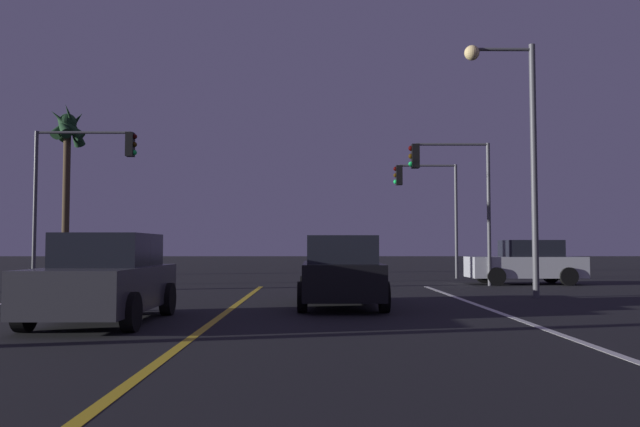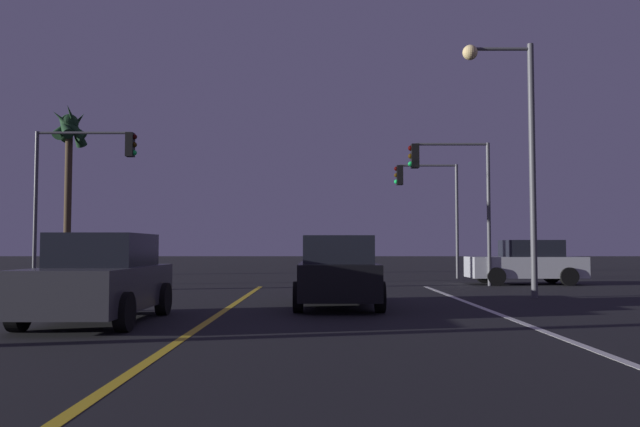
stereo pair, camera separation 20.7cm
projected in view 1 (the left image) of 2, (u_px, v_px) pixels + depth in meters
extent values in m
cube|color=gold|center=(149.00, 369.00, 7.51)|extent=(0.16, 31.14, 0.01)
cylinder|color=black|center=(131.00, 312.00, 10.78)|extent=(0.22, 0.68, 0.68)
cylinder|color=black|center=(24.00, 312.00, 10.76)|extent=(0.22, 0.68, 0.68)
cylinder|color=black|center=(168.00, 299.00, 13.47)|extent=(0.22, 0.68, 0.68)
cylinder|color=black|center=(82.00, 299.00, 13.46)|extent=(0.22, 0.68, 0.68)
cube|color=#38383D|center=(104.00, 288.00, 12.14)|extent=(1.80, 4.30, 0.80)
cube|color=black|center=(109.00, 250.00, 12.42)|extent=(1.60, 2.10, 0.64)
cube|color=red|center=(162.00, 277.00, 14.24)|extent=(0.24, 0.08, 0.16)
cube|color=red|center=(108.00, 277.00, 14.23)|extent=(0.24, 0.08, 0.16)
cylinder|color=black|center=(496.00, 276.00, 23.67)|extent=(0.68, 0.22, 0.68)
cylinder|color=black|center=(484.00, 274.00, 25.47)|extent=(0.68, 0.22, 0.68)
cylinder|color=black|center=(569.00, 276.00, 23.70)|extent=(0.68, 0.22, 0.68)
cylinder|color=black|center=(551.00, 274.00, 25.49)|extent=(0.68, 0.22, 0.68)
cube|color=#B7BABF|center=(524.00, 267.00, 24.60)|extent=(4.30, 1.80, 0.80)
cube|color=black|center=(531.00, 248.00, 24.64)|extent=(2.10, 1.60, 0.64)
cube|color=red|center=(585.00, 265.00, 24.02)|extent=(0.08, 0.24, 0.16)
cube|color=red|center=(572.00, 264.00, 25.22)|extent=(0.08, 0.24, 0.16)
cylinder|color=black|center=(304.00, 289.00, 16.70)|extent=(0.22, 0.68, 0.68)
cylinder|color=black|center=(373.00, 289.00, 16.72)|extent=(0.22, 0.68, 0.68)
cylinder|color=black|center=(302.00, 297.00, 14.00)|extent=(0.22, 0.68, 0.68)
cylinder|color=black|center=(384.00, 297.00, 14.02)|extent=(0.22, 0.68, 0.68)
cube|color=black|center=(341.00, 279.00, 15.38)|extent=(1.80, 4.30, 0.80)
cube|color=black|center=(341.00, 249.00, 15.16)|extent=(1.60, 2.10, 0.64)
cube|color=red|center=(316.00, 280.00, 13.28)|extent=(0.24, 0.08, 0.16)
cube|color=red|center=(374.00, 280.00, 13.29)|extent=(0.24, 0.08, 0.16)
cylinder|color=#4C4C51|center=(489.00, 214.00, 23.76)|extent=(0.14, 0.14, 5.33)
cylinder|color=#4C4C51|center=(452.00, 144.00, 23.89)|extent=(2.73, 0.10, 0.10)
cube|color=black|center=(415.00, 156.00, 23.85)|extent=(0.28, 0.36, 0.90)
sphere|color=#3A0605|center=(411.00, 148.00, 23.87)|extent=(0.20, 0.20, 0.20)
sphere|color=#3C2706|center=(411.00, 156.00, 23.85)|extent=(0.20, 0.20, 0.20)
sphere|color=#19E059|center=(411.00, 164.00, 23.83)|extent=(0.20, 0.20, 0.20)
cylinder|color=#4C4C51|center=(35.00, 208.00, 23.64)|extent=(0.14, 0.14, 5.76)
cylinder|color=#4C4C51|center=(84.00, 133.00, 23.80)|extent=(3.49, 0.10, 0.10)
cube|color=black|center=(130.00, 145.00, 23.79)|extent=(0.28, 0.36, 0.90)
sphere|color=#3A0605|center=(135.00, 137.00, 23.81)|extent=(0.20, 0.20, 0.20)
sphere|color=#3C2706|center=(134.00, 145.00, 23.79)|extent=(0.20, 0.20, 0.20)
sphere|color=#19E059|center=(134.00, 153.00, 23.77)|extent=(0.20, 0.20, 0.20)
cylinder|color=#4C4C51|center=(456.00, 221.00, 29.25)|extent=(0.14, 0.14, 5.24)
cylinder|color=#4C4C51|center=(427.00, 166.00, 29.37)|extent=(2.61, 0.10, 0.10)
cube|color=black|center=(399.00, 175.00, 29.34)|extent=(0.28, 0.36, 0.90)
sphere|color=#3A0605|center=(396.00, 169.00, 29.35)|extent=(0.20, 0.20, 0.20)
sphere|color=#3C2706|center=(396.00, 175.00, 29.34)|extent=(0.20, 0.20, 0.20)
sphere|color=#19E059|center=(396.00, 182.00, 29.32)|extent=(0.20, 0.20, 0.20)
cylinder|color=#4C4C51|center=(534.00, 170.00, 18.27)|extent=(0.18, 0.18, 7.30)
cylinder|color=#4C4C51|center=(502.00, 49.00, 18.45)|extent=(1.74, 0.10, 0.10)
sphere|color=#F9D88C|center=(472.00, 53.00, 18.43)|extent=(0.44, 0.44, 0.44)
cylinder|color=#473826|center=(66.00, 201.00, 32.43)|extent=(0.36, 0.36, 7.57)
sphere|color=#19381E|center=(68.00, 122.00, 32.64)|extent=(0.90, 0.90, 0.90)
cone|color=#19381E|center=(73.00, 125.00, 32.58)|extent=(0.92, 1.90, 2.18)
cone|color=#19381E|center=(72.00, 126.00, 32.92)|extent=(1.80, 1.15, 1.67)
cone|color=#19381E|center=(63.00, 126.00, 32.75)|extent=(1.12, 1.60, 1.55)
cone|color=#19381E|center=(62.00, 125.00, 32.44)|extent=(1.64, 1.80, 1.60)
cone|color=#19381E|center=(66.00, 124.00, 32.34)|extent=(1.93, 0.86, 1.73)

